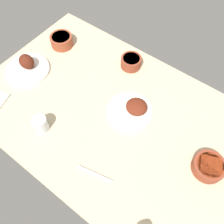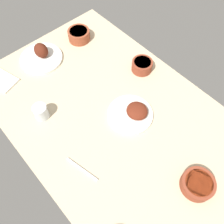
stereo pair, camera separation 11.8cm
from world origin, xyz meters
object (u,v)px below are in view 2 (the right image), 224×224
plate_near_viewer (133,113)px  folded_napkin (2,80)px  bowl_potatoes (79,35)px  plate_far_side (41,56)px  bowl_sauce (198,184)px  water_tumbler (41,112)px  fork_loose (82,169)px  bowl_onions (142,65)px

plate_near_viewer → folded_napkin: plate_near_viewer is taller
plate_near_viewer → bowl_potatoes: (-60.00, 13.64, 1.43)cm
plate_far_side → plate_near_viewer: bearing=11.2°
folded_napkin → bowl_sauce: bearing=17.4°
plate_far_side → bowl_potatoes: 25.94cm
bowl_sauce → water_tumbler: 77.27cm
plate_far_side → folded_napkin: bearing=-91.6°
plate_far_side → fork_loose: plate_far_side is taller
water_tumbler → bowl_sauce: bearing=21.9°
bowl_potatoes → plate_far_side: bearing=-93.8°
bowl_potatoes → folded_napkin: bearing=-92.7°
bowl_potatoes → water_tumbler: bearing=-56.8°
plate_near_viewer → bowl_onions: plate_near_viewer is taller
plate_far_side → fork_loose: 70.69cm
folded_napkin → bowl_onions: bearing=54.2°
bowl_onions → folded_napkin: bowl_onions is taller
plate_near_viewer → bowl_onions: (-17.83, 24.45, 1.26)cm
bowl_sauce → bowl_onions: bearing=154.4°
bowl_sauce → water_tumbler: water_tumbler is taller
bowl_onions → folded_napkin: size_ratio=0.71×
plate_far_side → plate_near_viewer: (61.72, 12.22, -0.43)cm
bowl_sauce → folded_napkin: bowl_sauce is taller
water_tumbler → fork_loose: size_ratio=0.46×
plate_near_viewer → bowl_sauce: bearing=-6.0°
water_tumbler → fork_loose: water_tumbler is taller
bowl_sauce → bowl_potatoes: (-102.45, 18.12, 0.72)cm
water_tumbler → folded_napkin: bearing=-172.9°
plate_near_viewer → folded_napkin: 72.81cm
water_tumbler → folded_napkin: size_ratio=0.50×
fork_loose → bowl_sauce: bearing=-153.2°
folded_napkin → plate_near_viewer: bearing=30.9°
plate_far_side → water_tumbler: bearing=-33.0°
bowl_sauce → plate_near_viewer: bearing=174.0°
plate_near_viewer → fork_loose: bearing=-82.1°
bowl_potatoes → bowl_onions: bearing=14.4°
bowl_potatoes → folded_napkin: bowl_potatoes is taller
water_tumbler → fork_loose: 34.42cm
plate_near_viewer → bowl_potatoes: size_ratio=1.73×
water_tumbler → folded_napkin: (-33.21, -4.11, -3.33)cm
fork_loose → bowl_onions: bearing=-82.2°
bowl_sauce → fork_loose: bearing=-140.2°
bowl_potatoes → water_tumbler: water_tumbler is taller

